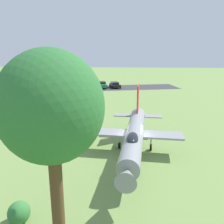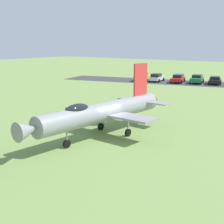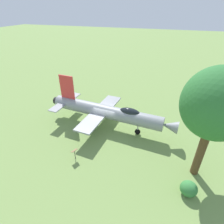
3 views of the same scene
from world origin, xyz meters
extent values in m
plane|color=#75934C|center=(0.00, 0.00, 0.00)|extent=(200.00, 200.00, 0.00)
cube|color=#38383D|center=(-35.34, -10.23, 0.00)|extent=(17.29, 43.89, 0.00)
cylinder|color=gray|center=(0.00, 0.00, 1.94)|extent=(12.80, 2.55, 1.50)
cone|color=gray|center=(6.93, -0.58, 1.94)|extent=(1.70, 1.40, 1.27)
cylinder|color=black|center=(-6.59, 0.55, 1.94)|extent=(0.67, 0.94, 0.90)
ellipsoid|color=black|center=(2.79, -0.23, 2.58)|extent=(2.27, 1.08, 0.84)
cube|color=red|center=(-4.82, 0.40, 4.07)|extent=(1.81, 0.29, 2.76)
cube|color=gray|center=(-0.43, 2.49, 1.76)|extent=(2.10, 3.54, 0.16)
cube|color=gray|center=(-0.84, -2.38, 1.76)|extent=(2.10, 3.54, 0.16)
cube|color=gray|center=(-5.19, 2.09, 2.09)|extent=(1.25, 1.89, 0.10)
cube|color=gray|center=(-5.46, -1.20, 2.09)|extent=(1.25, 1.89, 0.10)
cylinder|color=#A5A8AD|center=(3.80, -0.32, 1.05)|extent=(0.12, 0.12, 1.50)
cylinder|color=black|center=(3.80, -0.32, 0.30)|extent=(0.61, 0.23, 0.60)
cylinder|color=#A5A8AD|center=(-1.15, 1.55, 1.05)|extent=(0.12, 0.12, 1.50)
cylinder|color=black|center=(-1.15, 1.55, 0.30)|extent=(0.61, 0.23, 0.60)
cylinder|color=#A5A8AD|center=(-1.39, -1.34, 1.05)|extent=(0.12, 0.12, 1.50)
cylinder|color=black|center=(-1.39, -1.34, 0.30)|extent=(0.61, 0.23, 0.60)
cylinder|color=#333333|center=(-0.86, -5.75, 0.45)|extent=(0.06, 0.06, 0.90)
cube|color=olive|center=(-0.86, -5.75, 1.02)|extent=(0.59, 0.70, 0.25)
cube|color=black|center=(-36.79, -3.82, 0.60)|extent=(4.53, 3.01, 0.56)
cube|color=black|center=(-37.11, -3.91, 1.11)|extent=(2.53, 2.15, 0.46)
cylinder|color=black|center=(-35.74, -2.52, 0.32)|extent=(0.68, 0.39, 0.64)
cylinder|color=black|center=(-35.20, -4.34, 0.32)|extent=(0.68, 0.39, 0.64)
cylinder|color=black|center=(-38.38, -3.30, 0.32)|extent=(0.68, 0.39, 0.64)
cylinder|color=black|center=(-37.83, -5.12, 0.32)|extent=(0.68, 0.39, 0.64)
cube|color=#1E6B3D|center=(-36.11, -6.81, 0.67)|extent=(4.48, 2.73, 0.70)
cube|color=black|center=(-36.44, -6.89, 1.26)|extent=(2.46, 1.99, 0.49)
cylinder|color=black|center=(-34.98, -5.61, 0.32)|extent=(0.67, 0.36, 0.64)
cylinder|color=black|center=(-34.57, -7.40, 0.32)|extent=(0.67, 0.36, 0.64)
cylinder|color=black|center=(-37.66, -6.23, 0.32)|extent=(0.67, 0.36, 0.64)
cylinder|color=black|center=(-37.25, -8.02, 0.32)|extent=(0.67, 0.36, 0.64)
cube|color=red|center=(-35.37, -10.09, 0.60)|extent=(5.04, 2.91, 0.57)
cube|color=black|center=(-35.74, -10.18, 1.16)|extent=(2.76, 2.09, 0.54)
cylinder|color=black|center=(-34.07, -8.83, 0.32)|extent=(0.67, 0.36, 0.64)
cylinder|color=black|center=(-33.64, -10.63, 0.32)|extent=(0.67, 0.36, 0.64)
cylinder|color=black|center=(-37.11, -9.56, 0.32)|extent=(0.67, 0.36, 0.64)
cylinder|color=black|center=(-36.68, -11.36, 0.32)|extent=(0.67, 0.36, 0.64)
cube|color=silver|center=(-34.51, -13.93, 0.60)|extent=(4.39, 2.41, 0.57)
cube|color=black|center=(-34.18, -13.87, 1.19)|extent=(2.38, 1.80, 0.60)
cylinder|color=black|center=(-35.72, -15.01, 0.32)|extent=(0.67, 0.33, 0.64)
cylinder|color=black|center=(-36.01, -13.31, 0.32)|extent=(0.67, 0.33, 0.64)
cylinder|color=black|center=(-33.01, -14.54, 0.32)|extent=(0.67, 0.33, 0.64)
cylinder|color=black|center=(-33.31, -12.84, 0.32)|extent=(0.67, 0.33, 0.64)
cube|color=gold|center=(-33.89, -16.69, 0.65)|extent=(5.08, 2.90, 0.67)
cube|color=black|center=(-33.51, -16.61, 1.24)|extent=(2.77, 2.12, 0.51)
cylinder|color=black|center=(-35.22, -17.97, 0.32)|extent=(0.67, 0.35, 0.64)
cylinder|color=black|center=(-35.63, -16.08, 0.32)|extent=(0.67, 0.35, 0.64)
cylinder|color=black|center=(-32.14, -17.30, 0.32)|extent=(0.67, 0.35, 0.64)
cylinder|color=black|center=(-32.55, -15.41, 0.32)|extent=(0.67, 0.35, 0.64)
camera|label=1|loc=(19.16, -0.57, 9.02)|focal=38.04mm
camera|label=2|loc=(19.91, 15.24, 7.33)|focal=53.15mm
camera|label=3|loc=(6.05, -15.80, 12.15)|focal=28.45mm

